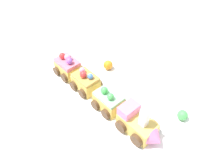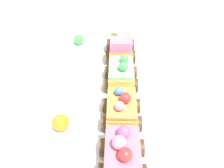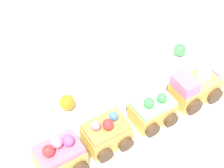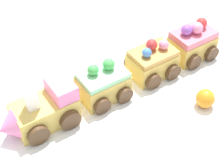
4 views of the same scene
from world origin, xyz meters
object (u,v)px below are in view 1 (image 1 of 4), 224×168
(cake_car_mint, at_px, (109,101))
(gumball_orange, at_px, (108,65))
(cake_train_locomotive, at_px, (139,125))
(cake_car_strawberry, at_px, (68,67))
(cake_car_caramel, at_px, (86,82))
(gumball_green, at_px, (182,115))

(cake_car_mint, relative_size, gumball_orange, 2.55)
(cake_train_locomotive, height_order, gumball_orange, cake_train_locomotive)
(cake_car_mint, distance_m, cake_car_strawberry, 0.20)
(cake_train_locomotive, xyz_separation_m, cake_car_strawberry, (-0.31, -0.01, 0.00))
(cake_car_mint, distance_m, cake_car_caramel, 0.10)
(gumball_green, bearing_deg, cake_car_caramel, -155.03)
(cake_train_locomotive, height_order, cake_car_caramel, cake_train_locomotive)
(cake_car_caramel, bearing_deg, gumball_orange, 101.61)
(gumball_orange, bearing_deg, cake_train_locomotive, -23.52)
(cake_car_caramel, relative_size, gumball_orange, 2.55)
(cake_train_locomotive, xyz_separation_m, gumball_orange, (-0.24, 0.10, -0.01))
(cake_car_mint, bearing_deg, gumball_green, 35.40)
(cake_car_caramel, bearing_deg, cake_train_locomotive, 0.00)
(cake_train_locomotive, bearing_deg, cake_car_mint, -179.87)
(cake_car_caramel, bearing_deg, cake_car_mint, -0.13)
(gumball_orange, bearing_deg, gumball_green, 2.45)
(cake_train_locomotive, height_order, gumball_green, cake_train_locomotive)
(cake_car_caramel, height_order, gumball_orange, cake_car_caramel)
(cake_car_caramel, xyz_separation_m, gumball_orange, (-0.03, 0.11, -0.01))
(cake_train_locomotive, distance_m, cake_car_strawberry, 0.31)
(cake_train_locomotive, relative_size, cake_car_strawberry, 1.53)
(cake_train_locomotive, relative_size, cake_car_mint, 1.53)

